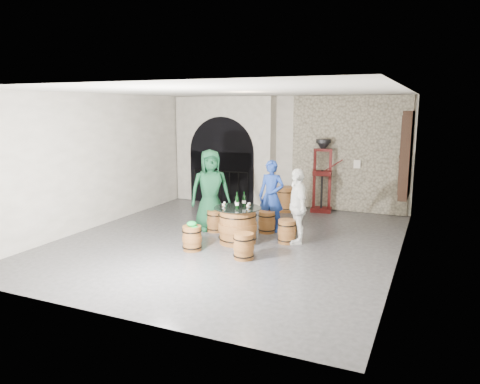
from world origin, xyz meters
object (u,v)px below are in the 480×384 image
at_px(barrel_stool_right, 287,231).
at_px(barrel_stool_near_left, 192,238).
at_px(barrel_stool_near_right, 244,246).
at_px(barrel_table, 238,225).
at_px(corking_press, 322,170).
at_px(wine_bottle_center, 237,202).
at_px(side_barrel, 286,199).
at_px(person_green, 210,190).
at_px(barrel_stool_left, 215,221).
at_px(person_blue, 271,196).
at_px(barrel_stool_far, 267,222).
at_px(wine_bottle_left, 237,201).
at_px(wine_bottle_right, 244,200).
at_px(person_white, 297,206).

bearing_deg(barrel_stool_right, barrel_stool_near_left, -141.77).
xyz_separation_m(barrel_stool_near_right, barrel_stool_near_left, (-1.18, 0.07, 0.00)).
distance_m(barrel_table, corking_press, 3.85).
distance_m(barrel_stool_near_right, corking_press, 4.67).
bearing_deg(corking_press, wine_bottle_center, -111.12).
distance_m(barrel_table, side_barrel, 3.27).
distance_m(barrel_table, person_green, 1.41).
relative_size(barrel_stool_left, person_blue, 0.30).
bearing_deg(barrel_stool_far, barrel_stool_near_right, -82.68).
xyz_separation_m(person_blue, corking_press, (0.60, 2.46, 0.33)).
relative_size(barrel_stool_left, side_barrel, 0.73).
distance_m(wine_bottle_left, wine_bottle_center, 0.17).
height_order(wine_bottle_center, wine_bottle_right, same).
distance_m(barrel_stool_left, person_green, 0.74).
bearing_deg(barrel_stool_near_right, wine_bottle_center, 121.62).
bearing_deg(barrel_stool_right, barrel_stool_left, 173.75).
relative_size(person_blue, side_barrel, 2.41).
bearing_deg(wine_bottle_center, side_barrel, 90.40).
relative_size(barrel_stool_near_right, side_barrel, 0.73).
distance_m(barrel_stool_left, barrel_stool_far, 1.21).
xyz_separation_m(barrel_stool_right, person_blue, (-0.64, 0.76, 0.59)).
height_order(barrel_stool_near_left, wine_bottle_right, wine_bottle_right).
height_order(barrel_table, barrel_stool_left, barrel_table).
height_order(barrel_stool_near_right, person_white, person_white).
distance_m(barrel_stool_left, barrel_stool_right, 1.84).
distance_m(barrel_table, person_white, 1.34).
xyz_separation_m(barrel_stool_near_left, corking_press, (1.57, 4.49, 0.92)).
height_order(barrel_stool_right, barrel_stool_near_right, same).
bearing_deg(wine_bottle_left, person_white, 20.28).
bearing_deg(barrel_stool_left, barrel_table, -36.11).
xyz_separation_m(person_green, wine_bottle_left, (1.00, -0.70, -0.04)).
bearing_deg(side_barrel, barrel_stool_left, -108.09).
height_order(barrel_stool_right, person_blue, person_blue).
distance_m(barrel_stool_right, wine_bottle_center, 1.26).
relative_size(person_green, side_barrel, 2.74).
relative_size(person_blue, person_white, 1.04).
bearing_deg(person_blue, barrel_stool_right, -50.11).
relative_size(wine_bottle_left, side_barrel, 0.47).
xyz_separation_m(person_white, wine_bottle_right, (-1.08, -0.36, 0.10)).
relative_size(barrel_stool_near_right, barrel_stool_near_left, 1.00).
height_order(person_blue, wine_bottle_center, person_blue).
bearing_deg(person_green, wine_bottle_left, -72.17).
height_order(person_green, person_white, person_green).
xyz_separation_m(barrel_stool_near_right, side_barrel, (-0.53, 4.19, 0.10)).
height_order(barrel_table, wine_bottle_right, wine_bottle_right).
xyz_separation_m(barrel_stool_far, barrel_stool_right, (0.68, -0.60, 0.00)).
xyz_separation_m(barrel_stool_far, side_barrel, (-0.28, 2.25, 0.10)).
xyz_separation_m(wine_bottle_right, corking_press, (0.85, 3.50, 0.26)).
bearing_deg(person_white, side_barrel, 172.46).
xyz_separation_m(barrel_stool_right, wine_bottle_right, (-0.89, -0.27, 0.66)).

